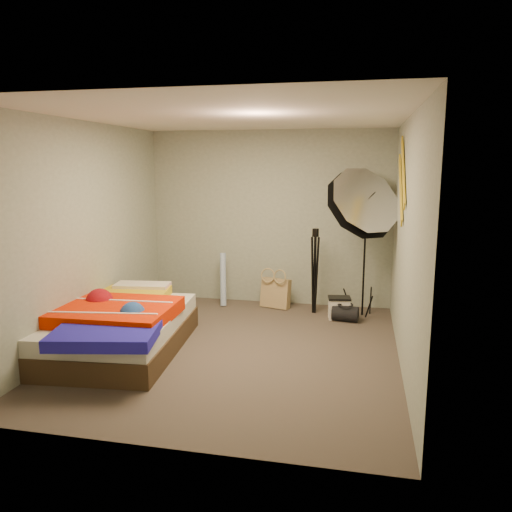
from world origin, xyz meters
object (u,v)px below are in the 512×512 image
(bed, at_px, (118,326))
(camera_tripod, at_px, (315,265))
(duffel_bag, at_px, (345,314))
(wrapping_roll, at_px, (223,279))
(tote_bag, at_px, (276,293))
(photo_umbrella, at_px, (361,206))
(camera_case, at_px, (339,309))

(bed, bearing_deg, camera_tripod, 43.55)
(duffel_bag, relative_size, bed, 0.15)
(wrapping_roll, bearing_deg, tote_bag, 2.17)
(wrapping_roll, distance_m, duffel_bag, 1.84)
(photo_umbrella, bearing_deg, duffel_bag, -138.15)
(camera_case, bearing_deg, camera_tripod, 141.69)
(bed, bearing_deg, duffel_bag, 33.21)
(tote_bag, relative_size, camera_tripod, 0.36)
(bed, relative_size, camera_tripod, 1.85)
(camera_case, relative_size, bed, 0.13)
(tote_bag, bearing_deg, wrapping_roll, -161.63)
(bed, bearing_deg, tote_bag, 55.14)
(photo_umbrella, bearing_deg, tote_bag, 164.72)
(camera_case, height_order, bed, bed)
(camera_case, height_order, duffel_bag, camera_case)
(wrapping_roll, height_order, duffel_bag, wrapping_roll)
(bed, bearing_deg, wrapping_roll, 72.26)
(camera_tripod, bearing_deg, photo_umbrella, -16.04)
(wrapping_roll, bearing_deg, bed, -107.74)
(camera_tripod, bearing_deg, wrapping_roll, 175.00)
(wrapping_roll, xyz_separation_m, duffel_bag, (1.77, -0.41, -0.28))
(tote_bag, bearing_deg, camera_tripod, 1.70)
(tote_bag, bearing_deg, bed, -108.66)
(wrapping_roll, height_order, bed, wrapping_roll)
(photo_umbrella, distance_m, camera_tripod, 1.03)
(camera_case, bearing_deg, duffel_bag, -57.18)
(photo_umbrella, bearing_deg, camera_case, -171.64)
(camera_case, bearing_deg, bed, -152.77)
(camera_case, bearing_deg, wrapping_roll, 160.79)
(wrapping_roll, xyz_separation_m, camera_tripod, (1.33, -0.12, 0.29))
(camera_case, relative_size, duffel_bag, 0.81)
(wrapping_roll, xyz_separation_m, camera_case, (1.68, -0.32, -0.25))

